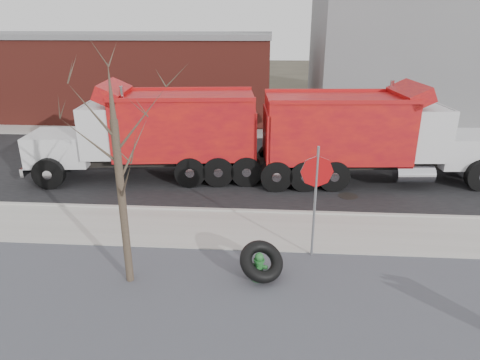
# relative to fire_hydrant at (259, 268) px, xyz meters

# --- Properties ---
(ground) EXTENTS (120.00, 120.00, 0.00)m
(ground) POSITION_rel_fire_hydrant_xyz_m (0.07, 2.32, -0.34)
(ground) COLOR #383328
(ground) RESTS_ON ground
(gravel_verge) EXTENTS (60.00, 5.00, 0.03)m
(gravel_verge) POSITION_rel_fire_hydrant_xyz_m (0.07, -1.18, -0.33)
(gravel_verge) COLOR slate
(gravel_verge) RESTS_ON ground
(sidewalk) EXTENTS (60.00, 2.50, 0.06)m
(sidewalk) POSITION_rel_fire_hydrant_xyz_m (0.07, 2.57, -0.31)
(sidewalk) COLOR #9E9B93
(sidewalk) RESTS_ON ground
(curb) EXTENTS (60.00, 0.15, 0.11)m
(curb) POSITION_rel_fire_hydrant_xyz_m (0.07, 3.87, -0.29)
(curb) COLOR #9E9B93
(curb) RESTS_ON ground
(road) EXTENTS (60.00, 9.40, 0.02)m
(road) POSITION_rel_fire_hydrant_xyz_m (0.07, 8.62, -0.33)
(road) COLOR black
(road) RESTS_ON ground
(far_sidewalk) EXTENTS (60.00, 2.00, 0.06)m
(far_sidewalk) POSITION_rel_fire_hydrant_xyz_m (0.07, 14.32, -0.31)
(far_sidewalk) COLOR #9E9B93
(far_sidewalk) RESTS_ON ground
(building_grey) EXTENTS (12.00, 10.00, 8.00)m
(building_grey) POSITION_rel_fire_hydrant_xyz_m (9.07, 20.32, 3.66)
(building_grey) COLOR slate
(building_grey) RESTS_ON ground
(building_brick) EXTENTS (20.20, 8.20, 5.30)m
(building_brick) POSITION_rel_fire_hydrant_xyz_m (-9.93, 19.32, 2.31)
(building_brick) COLOR maroon
(building_brick) RESTS_ON ground
(bare_tree) EXTENTS (3.20, 3.20, 5.20)m
(bare_tree) POSITION_rel_fire_hydrant_xyz_m (-3.13, -0.28, 2.95)
(bare_tree) COLOR #382D23
(bare_tree) RESTS_ON ground
(fire_hydrant) EXTENTS (0.42, 0.41, 0.75)m
(fire_hydrant) POSITION_rel_fire_hydrant_xyz_m (0.00, 0.00, 0.00)
(fire_hydrant) COLOR #2C7436
(fire_hydrant) RESTS_ON ground
(truck_tire) EXTENTS (1.47, 1.45, 0.92)m
(truck_tire) POSITION_rel_fire_hydrant_xyz_m (0.06, 0.06, 0.14)
(truck_tire) COLOR black
(truck_tire) RESTS_ON ground
(stop_sign) EXTENTS (0.83, 0.13, 3.08)m
(stop_sign) POSITION_rel_fire_hydrant_xyz_m (1.39, 1.22, 1.74)
(stop_sign) COLOR gray
(stop_sign) RESTS_ON ground
(dump_truck_red_a) EXTENTS (9.48, 3.25, 3.77)m
(dump_truck_red_a) POSITION_rel_fire_hydrant_xyz_m (3.94, 7.28, 1.58)
(dump_truck_red_a) COLOR black
(dump_truck_red_a) RESTS_ON ground
(dump_truck_red_b) EXTENTS (9.11, 3.47, 3.78)m
(dump_truck_red_b) POSITION_rel_fire_hydrant_xyz_m (-4.30, 7.07, 1.58)
(dump_truck_red_b) COLOR black
(dump_truck_red_b) RESTS_ON ground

